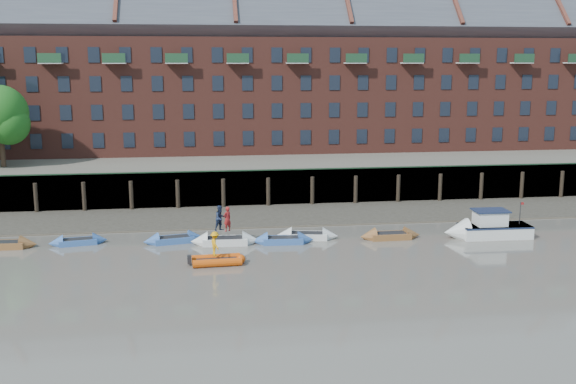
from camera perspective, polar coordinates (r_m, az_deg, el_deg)
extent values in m
plane|color=#655F57|center=(39.40, -1.27, -8.02)|extent=(220.00, 220.00, 0.00)
cube|color=#3D382F|center=(56.64, -3.30, -2.08)|extent=(110.00, 8.00, 0.50)
cube|color=#4C4336|center=(53.34, -3.02, -2.91)|extent=(110.00, 1.60, 0.10)
cube|color=#2D2A26|center=(60.60, -3.63, 0.34)|extent=(110.00, 0.80, 3.20)
cylinder|color=black|center=(61.48, -20.56, -0.49)|extent=(0.36, 0.36, 2.60)
cylinder|color=black|center=(60.70, -16.88, -0.40)|extent=(0.36, 0.36, 2.60)
cylinder|color=black|center=(60.17, -13.12, -0.30)|extent=(0.36, 0.36, 2.60)
cylinder|color=black|center=(59.91, -9.32, -0.21)|extent=(0.36, 0.36, 2.60)
cylinder|color=black|center=(59.92, -5.49, -0.11)|extent=(0.36, 0.36, 2.60)
cylinder|color=black|center=(60.19, -1.68, -0.01)|extent=(0.36, 0.36, 2.60)
cylinder|color=black|center=(60.72, 2.07, 0.09)|extent=(0.36, 0.36, 2.60)
cylinder|color=black|center=(61.51, 5.75, 0.18)|extent=(0.36, 0.36, 2.60)
cylinder|color=black|center=(62.55, 9.32, 0.27)|extent=(0.36, 0.36, 2.60)
cylinder|color=black|center=(63.82, 12.75, 0.36)|extent=(0.36, 0.36, 2.60)
cylinder|color=black|center=(65.31, 16.05, 0.44)|extent=(0.36, 0.36, 2.60)
cylinder|color=black|center=(67.01, 19.18, 0.52)|extent=(0.36, 0.36, 2.60)
cylinder|color=black|center=(68.90, 22.16, 0.59)|extent=(0.36, 0.36, 2.60)
cube|color=#264C2D|center=(60.02, -3.63, 1.83)|extent=(110.00, 0.06, 0.10)
cube|color=#5E594D|center=(73.98, -4.38, 2.29)|extent=(110.00, 28.00, 3.20)
cube|color=brown|center=(74.20, -4.51, 8.22)|extent=(80.00, 10.00, 12.00)
cube|color=#42444C|center=(74.19, -4.60, 13.78)|extent=(80.60, 15.56, 15.56)
cube|color=black|center=(71.96, -22.87, 3.93)|extent=(1.10, 0.12, 1.50)
cube|color=black|center=(71.23, -20.54, 4.04)|extent=(1.10, 0.12, 1.50)
cube|color=black|center=(70.62, -18.16, 4.13)|extent=(1.10, 0.12, 1.50)
cube|color=black|center=(70.13, -15.75, 4.22)|extent=(1.10, 0.12, 1.50)
cube|color=black|center=(69.77, -13.30, 4.31)|extent=(1.10, 0.12, 1.50)
cube|color=black|center=(69.54, -10.84, 4.39)|extent=(1.10, 0.12, 1.50)
cube|color=black|center=(69.43, -8.36, 4.46)|extent=(1.10, 0.12, 1.50)
cube|color=black|center=(69.46, -5.88, 4.52)|extent=(1.10, 0.12, 1.50)
cube|color=black|center=(69.61, -3.40, 4.57)|extent=(1.10, 0.12, 1.50)
cube|color=black|center=(69.89, -0.94, 4.62)|extent=(1.10, 0.12, 1.50)
cube|color=black|center=(70.30, 1.50, 4.65)|extent=(1.10, 0.12, 1.50)
cube|color=black|center=(70.84, 3.90, 4.68)|extent=(1.10, 0.12, 1.50)
cube|color=black|center=(71.49, 6.27, 4.70)|extent=(1.10, 0.12, 1.50)
cube|color=black|center=(72.27, 8.58, 4.71)|extent=(1.10, 0.12, 1.50)
cube|color=black|center=(73.16, 10.85, 4.71)|extent=(1.10, 0.12, 1.50)
cube|color=black|center=(74.16, 13.06, 4.71)|extent=(1.10, 0.12, 1.50)
cube|color=black|center=(75.27, 15.20, 4.70)|extent=(1.10, 0.12, 1.50)
cube|color=black|center=(76.48, 17.28, 4.68)|extent=(1.10, 0.12, 1.50)
cube|color=black|center=(77.78, 19.30, 4.66)|extent=(1.10, 0.12, 1.50)
cube|color=black|center=(79.18, 21.24, 4.63)|extent=(1.10, 0.12, 1.50)
cube|color=black|center=(80.67, 23.11, 4.60)|extent=(1.10, 0.12, 1.50)
cube|color=black|center=(71.70, -23.04, 6.15)|extent=(1.10, 0.12, 1.50)
cube|color=black|center=(70.97, -20.70, 6.28)|extent=(1.10, 0.12, 1.50)
cube|color=black|center=(70.36, -18.30, 6.40)|extent=(1.10, 0.12, 1.50)
cube|color=black|center=(69.87, -15.87, 6.50)|extent=(1.10, 0.12, 1.50)
cube|color=black|center=(69.51, -13.41, 6.60)|extent=(1.10, 0.12, 1.50)
cube|color=black|center=(69.27, -10.92, 6.69)|extent=(1.10, 0.12, 1.50)
cube|color=black|center=(69.17, -8.42, 6.76)|extent=(1.10, 0.12, 1.50)
cube|color=black|center=(69.19, -5.92, 6.82)|extent=(1.10, 0.12, 1.50)
cube|color=black|center=(69.35, -3.43, 6.87)|extent=(1.10, 0.12, 1.50)
cube|color=black|center=(69.63, -0.95, 6.91)|extent=(1.10, 0.12, 1.50)
cube|color=black|center=(70.04, 1.51, 6.93)|extent=(1.10, 0.12, 1.50)
cube|color=black|center=(70.58, 3.93, 6.94)|extent=(1.10, 0.12, 1.50)
cube|color=black|center=(71.24, 6.31, 6.94)|extent=(1.10, 0.12, 1.50)
cube|color=black|center=(72.02, 8.65, 6.92)|extent=(1.10, 0.12, 1.50)
cube|color=black|center=(72.91, 10.93, 6.90)|extent=(1.10, 0.12, 1.50)
cube|color=black|center=(73.91, 13.15, 6.87)|extent=(1.10, 0.12, 1.50)
cube|color=black|center=(75.03, 15.31, 6.82)|extent=(1.10, 0.12, 1.50)
cube|color=black|center=(76.24, 17.40, 6.77)|extent=(1.10, 0.12, 1.50)
cube|color=black|center=(77.55, 19.43, 6.71)|extent=(1.10, 0.12, 1.50)
cube|color=black|center=(78.95, 21.38, 6.65)|extent=(1.10, 0.12, 1.50)
cube|color=black|center=(71.56, -23.21, 8.38)|extent=(1.10, 0.12, 1.50)
cube|color=black|center=(70.82, -20.85, 8.53)|extent=(1.10, 0.12, 1.50)
cube|color=black|center=(70.21, -18.44, 8.67)|extent=(1.10, 0.12, 1.50)
cube|color=black|center=(69.72, -15.99, 8.80)|extent=(1.10, 0.12, 1.50)
cube|color=black|center=(69.36, -13.51, 8.91)|extent=(1.10, 0.12, 1.50)
cube|color=black|center=(69.12, -11.01, 9.00)|extent=(1.10, 0.12, 1.50)
cube|color=black|center=(69.02, -8.49, 9.08)|extent=(1.10, 0.12, 1.50)
cube|color=black|center=(69.04, -5.97, 9.14)|extent=(1.10, 0.12, 1.50)
cube|color=black|center=(69.20, -3.45, 9.18)|extent=(1.10, 0.12, 1.50)
cube|color=black|center=(69.48, -0.95, 9.21)|extent=(1.10, 0.12, 1.50)
cube|color=black|center=(69.89, 1.52, 9.22)|extent=(1.10, 0.12, 1.50)
cube|color=black|center=(70.43, 3.96, 9.21)|extent=(1.10, 0.12, 1.50)
cube|color=black|center=(71.09, 6.36, 9.19)|extent=(1.10, 0.12, 1.50)
cube|color=black|center=(71.87, 8.71, 9.15)|extent=(1.10, 0.12, 1.50)
cube|color=black|center=(72.77, 11.01, 9.10)|extent=(1.10, 0.12, 1.50)
cube|color=black|center=(73.77, 13.25, 9.03)|extent=(1.10, 0.12, 1.50)
cube|color=black|center=(74.89, 15.42, 8.96)|extent=(1.10, 0.12, 1.50)
cube|color=black|center=(76.10, 17.53, 8.87)|extent=(1.10, 0.12, 1.50)
cube|color=black|center=(77.41, 19.56, 8.78)|extent=(1.10, 0.12, 1.50)
cube|color=black|center=(78.82, 21.53, 8.68)|extent=(1.10, 0.12, 1.50)
cube|color=black|center=(70.79, -21.01, 10.79)|extent=(1.10, 0.12, 1.50)
cube|color=black|center=(70.17, -18.58, 10.95)|extent=(1.10, 0.12, 1.50)
cube|color=black|center=(69.68, -16.12, 11.09)|extent=(1.10, 0.12, 1.50)
cube|color=black|center=(69.32, -13.62, 11.22)|extent=(1.10, 0.12, 1.50)
cube|color=black|center=(69.09, -11.10, 11.32)|extent=(1.10, 0.12, 1.50)
cube|color=black|center=(68.98, -8.56, 11.40)|extent=(1.10, 0.12, 1.50)
cube|color=black|center=(69.00, -6.02, 11.46)|extent=(1.10, 0.12, 1.50)
cube|color=black|center=(69.16, -3.48, 11.50)|extent=(1.10, 0.12, 1.50)
cube|color=black|center=(69.44, -0.96, 11.52)|extent=(1.10, 0.12, 1.50)
cube|color=black|center=(69.86, 1.53, 11.52)|extent=(1.10, 0.12, 1.50)
cube|color=black|center=(70.40, 3.99, 11.49)|extent=(1.10, 0.12, 1.50)
cube|color=black|center=(71.06, 6.41, 11.45)|extent=(1.10, 0.12, 1.50)
cube|color=black|center=(71.84, 8.78, 11.38)|extent=(1.10, 0.12, 1.50)
cube|color=black|center=(72.73, 11.09, 11.30)|extent=(1.10, 0.12, 1.50)
cube|color=black|center=(73.74, 13.35, 11.21)|extent=(1.10, 0.12, 1.50)
cube|color=black|center=(74.85, 15.53, 11.10)|extent=(1.10, 0.12, 1.50)
cube|color=black|center=(76.07, 17.65, 10.98)|extent=(1.10, 0.12, 1.50)
cube|color=black|center=(77.38, 19.70, 10.85)|extent=(1.10, 0.12, 1.50)
cube|color=black|center=(78.79, 21.67, 10.71)|extent=(1.10, 0.12, 1.50)
cylinder|color=#3A281C|center=(67.38, -23.04, 3.66)|extent=(0.44, 0.44, 4.00)
sphere|color=#1F611A|center=(67.11, -23.23, 6.16)|extent=(5.12, 5.12, 5.12)
cube|color=brown|center=(51.14, -22.93, -4.15)|extent=(2.95, 1.40, 0.45)
cone|color=brown|center=(50.67, -21.09, -4.15)|extent=(1.17, 1.35, 1.31)
cube|color=black|center=(51.09, -22.94, -3.92)|extent=(2.45, 1.06, 0.06)
cube|color=#355DA3|center=(50.33, -17.35, -4.03)|extent=(2.75, 1.60, 0.40)
cone|color=#355DA3|center=(50.35, -15.63, -3.93)|extent=(1.19, 1.32, 1.17)
cone|color=#355DA3|center=(50.36, -19.07, -4.13)|extent=(1.19, 1.32, 1.17)
cube|color=black|center=(50.29, -17.36, -3.83)|extent=(2.28, 1.24, 0.06)
cube|color=#355DA3|center=(49.21, -9.64, -3.99)|extent=(3.00, 1.81, 0.44)
cone|color=#355DA3|center=(49.50, -7.77, -3.85)|extent=(1.33, 1.46, 1.27)
cone|color=#355DA3|center=(48.98, -11.53, -4.13)|extent=(1.33, 1.46, 1.27)
cube|color=black|center=(49.16, -9.65, -3.77)|extent=(2.48, 1.41, 0.06)
cube|color=silver|center=(48.28, -5.34, -4.14)|extent=(3.22, 1.58, 0.49)
cone|color=silver|center=(48.30, -3.15, -4.11)|extent=(1.30, 1.48, 1.42)
cone|color=silver|center=(48.34, -7.52, -4.17)|extent=(1.30, 1.48, 1.42)
cube|color=black|center=(48.23, -5.34, -3.88)|extent=(2.68, 1.20, 0.06)
cube|color=#355DA3|center=(48.35, -0.44, -4.10)|extent=(2.90, 1.41, 0.44)
cone|color=#355DA3|center=(48.50, 1.52, -4.06)|extent=(1.16, 1.33, 1.28)
cone|color=#355DA3|center=(48.24, -2.41, -4.15)|extent=(1.16, 1.33, 1.28)
cube|color=black|center=(48.29, -0.44, -3.87)|extent=(2.41, 1.07, 0.06)
cube|color=silver|center=(49.55, 1.63, -3.72)|extent=(3.10, 1.79, 0.46)
cone|color=silver|center=(49.57, 3.60, -3.73)|extent=(1.34, 1.49, 1.32)
cone|color=silver|center=(49.59, -0.34, -3.70)|extent=(1.34, 1.49, 1.32)
cube|color=black|center=(49.50, 1.63, -3.49)|extent=(2.57, 1.39, 0.06)
cube|color=brown|center=(50.09, 8.64, -3.68)|extent=(2.95, 1.38, 0.46)
cone|color=brown|center=(50.62, 10.49, -3.59)|extent=(1.16, 1.34, 1.32)
cone|color=brown|center=(49.61, 6.76, -3.78)|extent=(1.16, 1.34, 1.32)
cube|color=black|center=(50.04, 8.65, -3.45)|extent=(2.45, 1.04, 0.06)
cylinder|color=#CD480A|center=(44.26, -6.12, -5.57)|extent=(3.16, 0.69, 0.52)
cylinder|color=#CD480A|center=(43.21, -6.00, -5.98)|extent=(3.16, 0.69, 0.52)
sphere|color=#CD480A|center=(43.88, -4.01, -5.68)|extent=(0.59, 0.59, 0.59)
cube|color=black|center=(43.73, -6.06, -5.77)|extent=(2.66, 1.04, 0.18)
cube|color=silver|center=(52.24, 17.10, -3.17)|extent=(5.16, 2.18, 0.94)
cone|color=silver|center=(51.12, 14.01, -3.31)|extent=(1.79, 2.11, 2.08)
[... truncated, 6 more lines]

